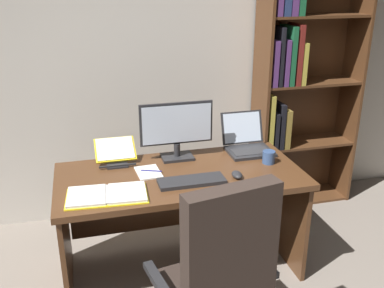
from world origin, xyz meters
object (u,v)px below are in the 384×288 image
(computer_mouse, at_px, (237,175))
(open_binder, at_px, (107,195))
(desk, at_px, (178,196))
(bookshelf, at_px, (295,81))
(notepad, at_px, (148,172))
(laptop, at_px, (247,143))
(pen, at_px, (151,171))
(keyboard, at_px, (192,181))
(monitor, at_px, (177,130))
(coffee_mug, at_px, (269,157))
(reading_stand_with_book, at_px, (116,152))

(computer_mouse, xyz_separation_m, open_binder, (-0.83, -0.05, -0.01))
(desk, xyz_separation_m, computer_mouse, (0.34, -0.23, 0.22))
(bookshelf, xyz_separation_m, notepad, (-1.38, -0.70, -0.38))
(desk, xyz_separation_m, notepad, (-0.20, -0.02, 0.21))
(desk, height_order, computer_mouse, computer_mouse)
(computer_mouse, bearing_deg, laptop, 61.08)
(computer_mouse, height_order, pen, computer_mouse)
(computer_mouse, height_order, notepad, computer_mouse)
(keyboard, xyz_separation_m, pen, (-0.22, 0.21, 0.00))
(monitor, relative_size, computer_mouse, 4.94)
(desk, bearing_deg, computer_mouse, -34.59)
(keyboard, bearing_deg, coffee_mug, 15.58)
(desk, height_order, bookshelf, bookshelf)
(bookshelf, distance_m, laptop, 0.84)
(computer_mouse, distance_m, notepad, 0.58)
(bookshelf, xyz_separation_m, laptop, (-0.61, -0.49, -0.33))
(reading_stand_with_book, xyz_separation_m, notepad, (0.19, -0.25, -0.06))
(bookshelf, bearing_deg, laptop, -141.24)
(reading_stand_with_book, height_order, open_binder, reading_stand_with_book)
(coffee_mug, bearing_deg, reading_stand_with_book, 163.49)
(bookshelf, distance_m, monitor, 1.26)
(open_binder, relative_size, pen, 3.49)
(bookshelf, relative_size, monitor, 4.31)
(open_binder, distance_m, notepad, 0.39)
(pen, bearing_deg, monitor, 42.42)
(reading_stand_with_book, bearing_deg, pen, -50.73)
(desk, xyz_separation_m, reading_stand_with_book, (-0.39, 0.23, 0.27))
(reading_stand_with_book, bearing_deg, monitor, -7.17)
(notepad, bearing_deg, laptop, 15.33)
(notepad, bearing_deg, desk, 5.22)
(bookshelf, distance_m, computer_mouse, 1.29)
(monitor, bearing_deg, desk, -101.48)
(monitor, xyz_separation_m, open_binder, (-0.53, -0.46, -0.20))
(keyboard, relative_size, notepad, 2.00)
(computer_mouse, height_order, coffee_mug, coffee_mug)
(keyboard, relative_size, reading_stand_with_book, 1.52)
(laptop, height_order, keyboard, laptop)
(keyboard, height_order, reading_stand_with_book, reading_stand_with_book)
(open_binder, distance_m, pen, 0.41)
(bookshelf, bearing_deg, reading_stand_with_book, -164.10)
(laptop, distance_m, coffee_mug, 0.27)
(keyboard, height_order, pen, keyboard)
(keyboard, relative_size, pen, 3.00)
(monitor, bearing_deg, reading_stand_with_book, 172.83)
(desk, distance_m, open_binder, 0.60)
(monitor, bearing_deg, computer_mouse, -54.00)
(laptop, distance_m, keyboard, 0.69)
(monitor, relative_size, reading_stand_with_book, 1.86)
(pen, bearing_deg, reading_stand_with_book, 129.27)
(monitor, distance_m, laptop, 0.56)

